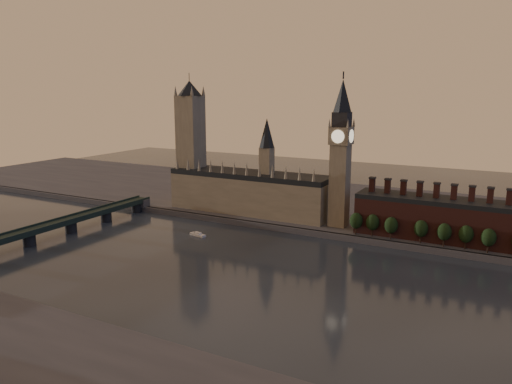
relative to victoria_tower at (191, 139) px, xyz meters
The scene contains 15 objects.
ground 176.40m from the victoria_tower, 43.78° to the right, with size 900.00×900.00×0.00m, color black.
north_bank 147.08m from the victoria_tower, 27.72° to the left, with size 900.00×182.00×4.00m.
palace_of_westminster 67.03m from the victoria_tower, ahead, with size 130.00×30.30×74.00m.
victoria_tower is the anchor object (origin of this frame).
big_ben 130.12m from the victoria_tower, ahead, with size 15.00×15.00×107.00m.
chimney_block 204.27m from the victoria_tower, ahead, with size 110.00×25.00×37.00m.
embankment_tree_0 155.84m from the victoria_tower, ahead, with size 8.60×8.60×14.88m.
embankment_tree_1 166.02m from the victoria_tower, ahead, with size 8.60×8.60×14.88m.
embankment_tree_2 178.03m from the victoria_tower, ahead, with size 8.60×8.60×14.88m.
embankment_tree_3 195.72m from the victoria_tower, ahead, with size 8.60×8.60×14.88m.
embankment_tree_4 209.34m from the victoria_tower, ahead, with size 8.60×8.60×14.88m.
embankment_tree_5 221.23m from the victoria_tower, ahead, with size 8.60×8.60×14.88m.
embankment_tree_6 233.51m from the victoria_tower, ahead, with size 8.60×8.60×14.88m.
westminster_bridge 133.21m from the victoria_tower, 106.56° to the right, with size 14.00×200.00×11.55m.
river_boat 98.09m from the victoria_tower, 52.16° to the right, with size 13.15×6.24×2.53m.
Camera 1 is at (120.37, -220.12, 99.81)m, focal length 35.00 mm.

